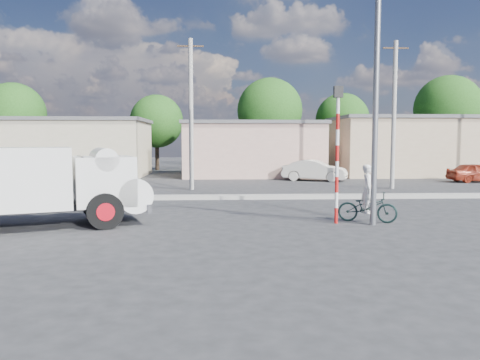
{
  "coord_description": "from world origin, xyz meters",
  "views": [
    {
      "loc": [
        -0.6,
        -13.18,
        2.67
      ],
      "look_at": [
        0.17,
        2.81,
        1.3
      ],
      "focal_mm": 35.0,
      "sensor_mm": 36.0,
      "label": 1
    }
  ],
  "objects_px": {
    "car_cream": "(315,170)",
    "streetlight": "(371,65)",
    "truck": "(48,183)",
    "car_red": "(476,172)",
    "bicycle": "(367,207)",
    "cyclist": "(368,198)",
    "traffic_pole": "(337,142)"
  },
  "relations": [
    {
      "from": "truck",
      "to": "traffic_pole",
      "type": "distance_m",
      "value": 9.05
    },
    {
      "from": "car_cream",
      "to": "car_red",
      "type": "relative_size",
      "value": 1.17
    },
    {
      "from": "bicycle",
      "to": "cyclist",
      "type": "xyz_separation_m",
      "value": [
        0.0,
        0.0,
        0.3
      ]
    },
    {
      "from": "bicycle",
      "to": "car_cream",
      "type": "relative_size",
      "value": 0.45
    },
    {
      "from": "cyclist",
      "to": "traffic_pole",
      "type": "height_order",
      "value": "traffic_pole"
    },
    {
      "from": "bicycle",
      "to": "cyclist",
      "type": "distance_m",
      "value": 0.3
    },
    {
      "from": "truck",
      "to": "car_cream",
      "type": "distance_m",
      "value": 19.63
    },
    {
      "from": "truck",
      "to": "streetlight",
      "type": "distance_m",
      "value": 10.54
    },
    {
      "from": "car_cream",
      "to": "car_red",
      "type": "xyz_separation_m",
      "value": [
        10.12,
        -1.39,
        -0.08
      ]
    },
    {
      "from": "bicycle",
      "to": "streetlight",
      "type": "height_order",
      "value": "streetlight"
    },
    {
      "from": "bicycle",
      "to": "truck",
      "type": "bearing_deg",
      "value": 112.96
    },
    {
      "from": "streetlight",
      "to": "car_red",
      "type": "bearing_deg",
      "value": 51.11
    },
    {
      "from": "truck",
      "to": "bicycle",
      "type": "relative_size",
      "value": 3.35
    },
    {
      "from": "bicycle",
      "to": "streetlight",
      "type": "relative_size",
      "value": 0.21
    },
    {
      "from": "traffic_pole",
      "to": "car_cream",
      "type": "bearing_deg",
      "value": 80.67
    },
    {
      "from": "car_red",
      "to": "traffic_pole",
      "type": "height_order",
      "value": "traffic_pole"
    },
    {
      "from": "streetlight",
      "to": "bicycle",
      "type": "bearing_deg",
      "value": 74.51
    },
    {
      "from": "truck",
      "to": "bicycle",
      "type": "distance_m",
      "value": 10.08
    },
    {
      "from": "car_red",
      "to": "truck",
      "type": "bearing_deg",
      "value": 120.51
    },
    {
      "from": "car_red",
      "to": "streetlight",
      "type": "relative_size",
      "value": 0.4
    },
    {
      "from": "truck",
      "to": "car_red",
      "type": "relative_size",
      "value": 1.76
    },
    {
      "from": "cyclist",
      "to": "streetlight",
      "type": "bearing_deg",
      "value": -174.68
    },
    {
      "from": "car_cream",
      "to": "streetlight",
      "type": "distance_m",
      "value": 16.61
    },
    {
      "from": "bicycle",
      "to": "car_cream",
      "type": "distance_m",
      "value": 15.57
    },
    {
      "from": "bicycle",
      "to": "car_cream",
      "type": "height_order",
      "value": "car_cream"
    },
    {
      "from": "car_cream",
      "to": "bicycle",
      "type": "bearing_deg",
      "value": -164.51
    },
    {
      "from": "truck",
      "to": "car_red",
      "type": "height_order",
      "value": "truck"
    },
    {
      "from": "streetlight",
      "to": "cyclist",
      "type": "bearing_deg",
      "value": 74.51
    },
    {
      "from": "truck",
      "to": "bicycle",
      "type": "xyz_separation_m",
      "value": [
        10.03,
        0.38,
        -0.87
      ]
    },
    {
      "from": "truck",
      "to": "bicycle",
      "type": "height_order",
      "value": "truck"
    },
    {
      "from": "car_cream",
      "to": "streetlight",
      "type": "bearing_deg",
      "value": -164.81
    },
    {
      "from": "bicycle",
      "to": "streetlight",
      "type": "xyz_separation_m",
      "value": [
        -0.13,
        -0.47,
        4.47
      ]
    }
  ]
}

